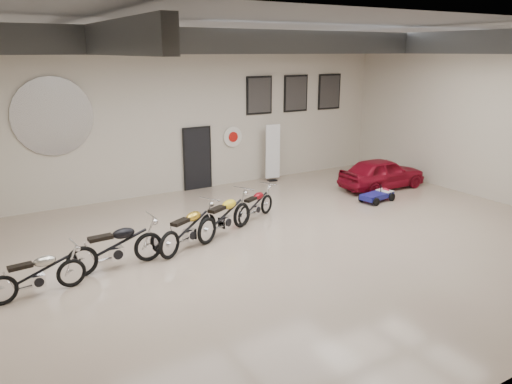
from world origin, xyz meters
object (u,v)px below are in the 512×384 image
motorcycle_gold (189,228)px  go_kart (379,193)px  banner_stand (273,154)px  motorcycle_black (116,245)px  motorcycle_silver (37,273)px  motorcycle_yellow (225,215)px  vintage_car (382,173)px  motorcycle_red (256,204)px

motorcycle_gold → go_kart: motorcycle_gold is taller
banner_stand → motorcycle_black: size_ratio=0.95×
banner_stand → motorcycle_silver: size_ratio=1.09×
go_kart → motorcycle_black: bearing=176.8°
motorcycle_gold → motorcycle_yellow: 1.22m
motorcycle_yellow → vintage_car: bearing=-14.9°
motorcycle_silver → motorcycle_gold: motorcycle_gold is taller
motorcycle_black → motorcycle_gold: size_ratio=1.02×
banner_stand → motorcycle_red: size_ratio=1.14×
motorcycle_silver → motorcycle_red: bearing=10.7°
motorcycle_silver → go_kart: 10.43m
motorcycle_gold → vintage_car: vintage_car is taller
motorcycle_silver → motorcycle_red: (6.01, 1.75, -0.02)m
motorcycle_gold → vintage_car: 8.14m
banner_stand → motorcycle_gold: (-5.28, -4.45, -0.47)m
motorcycle_yellow → motorcycle_red: size_ratio=1.20×
motorcycle_yellow → vintage_car: size_ratio=0.66×
motorcycle_silver → banner_stand: bearing=25.0°
banner_stand → go_kart: size_ratio=1.40×
vintage_car → motorcycle_red: bearing=97.3°
banner_stand → motorcycle_red: 4.44m
motorcycle_black → vintage_car: bearing=7.9°
motorcycle_silver → vintage_car: vintage_car is taller
banner_stand → go_kart: (1.55, -3.89, -0.75)m
banner_stand → motorcycle_yellow: 5.81m
motorcycle_gold → go_kart: size_ratio=1.44×
motorcycle_yellow → go_kart: motorcycle_yellow is taller
banner_stand → motorcycle_black: 8.54m
motorcycle_silver → motorcycle_yellow: (4.68, 1.08, 0.07)m
motorcycle_black → motorcycle_red: motorcycle_black is taller
vintage_car → banner_stand: bearing=44.8°
motorcycle_black → motorcycle_red: size_ratio=1.20×
motorcycle_silver → motorcycle_red: size_ratio=1.04×
motorcycle_red → vintage_car: 5.51m
motorcycle_gold → motorcycle_yellow: size_ratio=0.98×
motorcycle_black → motorcycle_yellow: size_ratio=1.00×
motorcycle_black → vintage_car: motorcycle_black is taller
motorcycle_red → vintage_car: vintage_car is taller
motorcycle_red → motorcycle_silver: bearing=168.7°
motorcycle_black → go_kart: size_ratio=1.47×
motorcycle_red → motorcycle_black: bearing=169.1°
motorcycle_gold → go_kart: (6.83, 0.56, -0.28)m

